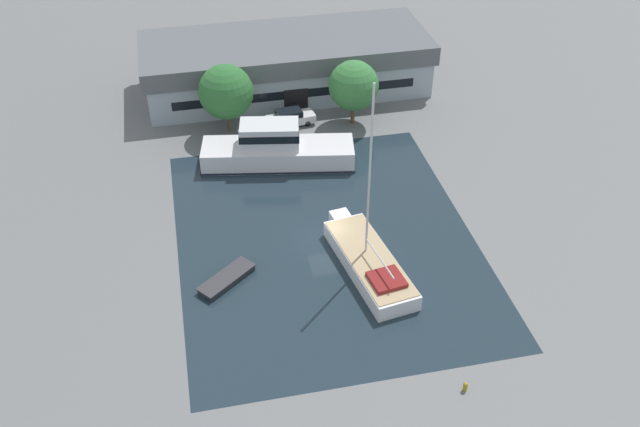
% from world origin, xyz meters
% --- Properties ---
extents(ground_plane, '(440.00, 440.00, 0.00)m').
position_xyz_m(ground_plane, '(0.00, 0.00, 0.00)').
color(ground_plane, slate).
extents(water_canal, '(22.75, 28.56, 0.01)m').
position_xyz_m(water_canal, '(0.00, 0.00, 0.00)').
color(water_canal, '#1E2D38').
rests_on(water_canal, ground).
extents(warehouse_building, '(29.61, 11.38, 5.52)m').
position_xyz_m(warehouse_building, '(1.40, 25.88, 2.80)').
color(warehouse_building, '#99A8B2').
rests_on(warehouse_building, ground).
extents(quay_tree_near_building, '(5.15, 5.15, 6.80)m').
position_xyz_m(quay_tree_near_building, '(-5.57, 18.07, 4.23)').
color(quay_tree_near_building, brown).
rests_on(quay_tree_near_building, ground).
extents(quay_tree_by_water, '(4.80, 4.80, 6.44)m').
position_xyz_m(quay_tree_by_water, '(6.45, 17.21, 4.03)').
color(quay_tree_by_water, brown).
rests_on(quay_tree_by_water, ground).
extents(parked_car, '(4.84, 2.42, 1.62)m').
position_xyz_m(parked_car, '(0.43, 18.04, 0.82)').
color(parked_car, silver).
rests_on(parked_car, ground).
extents(sailboat_moored, '(4.86, 11.65, 14.93)m').
position_xyz_m(sailboat_moored, '(2.37, -3.96, 0.75)').
color(sailboat_moored, white).
rests_on(sailboat_moored, water_canal).
extents(motor_cruiser, '(14.06, 6.15, 4.06)m').
position_xyz_m(motor_cruiser, '(-2.02, 11.62, 1.48)').
color(motor_cruiser, silver).
rests_on(motor_cruiser, water_canal).
extents(small_dinghy, '(4.57, 4.11, 0.50)m').
position_xyz_m(small_dinghy, '(-8.04, -3.16, 0.26)').
color(small_dinghy, '#23282D').
rests_on(small_dinghy, water_canal).
extents(mooring_bollard, '(0.30, 0.30, 0.66)m').
position_xyz_m(mooring_bollard, '(5.27, -16.03, 0.35)').
color(mooring_bollard, olive).
rests_on(mooring_bollard, ground).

